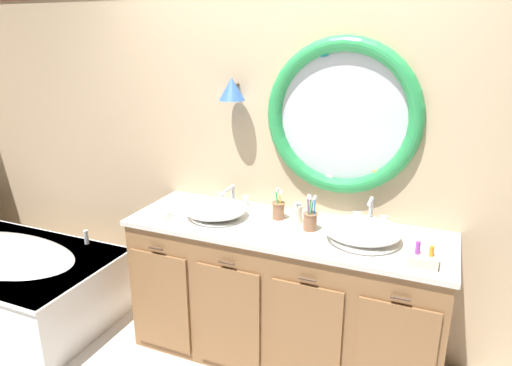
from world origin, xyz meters
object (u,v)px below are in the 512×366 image
at_px(toothbrush_holder_left, 278,210).
at_px(soap_dispenser, 298,213).
at_px(bathtub, 5,277).
at_px(sink_basin_right, 362,230).
at_px(toothbrush_holder_right, 310,220).
at_px(folded_hand_towel, 159,214).
at_px(toiletry_basket, 423,259).
at_px(sink_basin_left, 215,209).

relative_size(toothbrush_holder_left, soap_dispenser, 1.46).
bearing_deg(bathtub, sink_basin_right, 7.40).
height_order(bathtub, soap_dispenser, soap_dispenser).
xyz_separation_m(toothbrush_holder_right, folded_hand_towel, (-0.95, -0.17, -0.05)).
height_order(bathtub, toiletry_basket, toiletry_basket).
bearing_deg(soap_dispenser, toiletry_basket, -20.36).
bearing_deg(soap_dispenser, bathtub, -168.20).
height_order(bathtub, toothbrush_holder_left, toothbrush_holder_left).
height_order(sink_basin_right, toiletry_basket, sink_basin_right).
bearing_deg(folded_hand_towel, soap_dispenser, 16.20).
bearing_deg(sink_basin_left, soap_dispenser, 12.52).
distance_m(sink_basin_right, toothbrush_holder_right, 0.32).
bearing_deg(bathtub, folded_hand_towel, 8.82).
distance_m(sink_basin_right, toothbrush_holder_left, 0.57).
bearing_deg(sink_basin_right, sink_basin_left, 180.00).
relative_size(sink_basin_left, toiletry_basket, 2.71).
xyz_separation_m(sink_basin_left, toothbrush_holder_left, (0.38, 0.13, 0.01)).
xyz_separation_m(toothbrush_holder_left, toothbrush_holder_right, (0.23, -0.09, 0.00)).
xyz_separation_m(toothbrush_holder_left, soap_dispenser, (0.13, -0.02, 0.00)).
distance_m(toothbrush_holder_left, folded_hand_towel, 0.76).
height_order(soap_dispenser, toiletry_basket, soap_dispenser).
distance_m(soap_dispenser, folded_hand_towel, 0.88).
bearing_deg(toothbrush_holder_left, soap_dispenser, -6.87).
bearing_deg(toothbrush_holder_left, sink_basin_right, -13.25).
bearing_deg(sink_basin_right, toiletry_basket, -26.29).
bearing_deg(soap_dispenser, toothbrush_holder_left, 173.13).
relative_size(sink_basin_right, folded_hand_towel, 2.74).
bearing_deg(sink_basin_right, toothbrush_holder_left, 166.75).
xyz_separation_m(bathtub, soap_dispenser, (2.13, 0.44, 0.68)).
distance_m(bathtub, toothbrush_holder_right, 2.36).
height_order(toothbrush_holder_right, folded_hand_towel, toothbrush_holder_right).
bearing_deg(sink_basin_right, toothbrush_holder_right, 173.12).
bearing_deg(folded_hand_towel, sink_basin_left, 21.56).
distance_m(bathtub, soap_dispenser, 2.28).
height_order(sink_basin_left, toothbrush_holder_right, toothbrush_holder_right).
bearing_deg(toothbrush_holder_left, toiletry_basket, -18.47).
distance_m(bathtub, folded_hand_towel, 1.44).
bearing_deg(sink_basin_right, bathtub, -172.60).
relative_size(bathtub, toothbrush_holder_left, 8.10).
bearing_deg(sink_basin_left, toothbrush_holder_right, 3.54).
xyz_separation_m(sink_basin_left, soap_dispenser, (0.51, 0.11, 0.01)).
xyz_separation_m(toothbrush_holder_right, soap_dispenser, (-0.10, 0.08, -0.00)).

